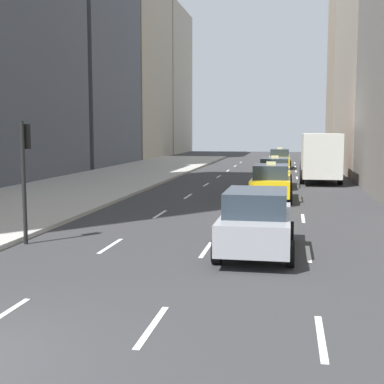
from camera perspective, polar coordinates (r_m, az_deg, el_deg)
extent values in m
cube|color=#ADAAA3|center=(35.68, -9.10, 1.25)|extent=(8.00, 66.00, 0.15)
cube|color=white|center=(10.42, -19.70, -12.36)|extent=(0.12, 2.00, 0.01)
cube|color=white|center=(15.70, -8.67, -5.70)|extent=(0.12, 2.00, 0.01)
cube|color=white|center=(21.37, -3.44, -2.38)|extent=(0.12, 2.00, 0.01)
cube|color=white|center=(27.18, -0.43, -0.45)|extent=(0.12, 2.00, 0.01)
cube|color=white|center=(33.05, 1.51, 0.79)|extent=(0.12, 2.00, 0.01)
cube|color=white|center=(38.97, 2.86, 1.66)|extent=(0.12, 2.00, 0.01)
cube|color=white|center=(44.91, 3.86, 2.30)|extent=(0.12, 2.00, 0.01)
cube|color=white|center=(50.86, 4.63, 2.79)|extent=(0.12, 2.00, 0.01)
cube|color=white|center=(56.82, 5.23, 3.17)|extent=(0.12, 2.00, 0.01)
cube|color=white|center=(9.39, -4.26, -14.10)|extent=(0.12, 2.00, 0.01)
cube|color=white|center=(15.04, 1.53, -6.17)|extent=(0.12, 2.00, 0.01)
cube|color=white|center=(20.89, 4.05, -2.59)|extent=(0.12, 2.00, 0.01)
cube|color=white|center=(26.80, 5.46, -0.58)|extent=(0.12, 2.00, 0.01)
cube|color=white|center=(32.74, 6.36, 0.70)|extent=(0.12, 2.00, 0.01)
cube|color=white|center=(38.71, 6.98, 1.59)|extent=(0.12, 2.00, 0.01)
cube|color=white|center=(44.68, 7.43, 2.24)|extent=(0.12, 2.00, 0.01)
cube|color=white|center=(50.66, 7.78, 2.73)|extent=(0.12, 2.00, 0.01)
cube|color=white|center=(56.64, 8.06, 3.12)|extent=(0.12, 2.00, 0.01)
cube|color=white|center=(9.14, 13.61, -14.86)|extent=(0.12, 2.00, 0.01)
cube|color=white|center=(14.88, 12.31, -6.45)|extent=(0.12, 2.00, 0.01)
cube|color=white|center=(20.77, 11.76, -2.76)|extent=(0.12, 2.00, 0.01)
cube|color=white|center=(26.71, 11.45, -0.71)|extent=(0.12, 2.00, 0.01)
cube|color=white|center=(32.67, 11.26, 0.60)|extent=(0.12, 2.00, 0.01)
cube|color=white|center=(38.65, 11.13, 1.50)|extent=(0.12, 2.00, 0.01)
cube|color=white|center=(44.63, 11.03, 2.16)|extent=(0.12, 2.00, 0.01)
cube|color=white|center=(50.61, 10.95, 2.67)|extent=(0.12, 2.00, 0.01)
cube|color=white|center=(56.60, 10.89, 3.07)|extent=(0.12, 2.00, 0.01)
cube|color=#4C515B|center=(38.26, -19.82, 13.31)|extent=(6.00, 16.02, 16.16)
cube|color=#4C515B|center=(52.91, -10.91, 13.35)|extent=(6.00, 14.37, 19.39)
cube|color=#A89E89|center=(67.71, -6.08, 13.66)|extent=(6.00, 15.33, 23.51)
cube|color=#A89E89|center=(82.48, -2.98, 11.67)|extent=(6.00, 14.57, 21.41)
cube|color=gray|center=(61.64, 17.37, 12.63)|extent=(6.00, 10.50, 20.35)
cube|color=yellow|center=(45.59, 12.80, 3.10)|extent=(1.80, 4.40, 0.76)
cube|color=#28333D|center=(45.29, 12.83, 3.96)|extent=(1.58, 2.29, 0.64)
cube|color=#F2E599|center=(45.27, 12.84, 4.46)|extent=(0.44, 0.20, 0.14)
cylinder|color=black|center=(46.94, 11.62, 2.76)|extent=(0.22, 0.66, 0.66)
cylinder|color=black|center=(47.02, 13.81, 2.71)|extent=(0.22, 0.66, 0.66)
cylinder|color=black|center=(44.22, 11.69, 2.53)|extent=(0.22, 0.66, 0.66)
cylinder|color=black|center=(44.30, 14.02, 2.48)|extent=(0.22, 0.66, 0.66)
cube|color=yellow|center=(25.82, 8.42, 0.68)|extent=(1.80, 4.40, 0.76)
cube|color=#28333D|center=(25.50, 8.42, 2.19)|extent=(1.58, 2.29, 0.64)
cube|color=#F2E599|center=(25.47, 8.44, 3.06)|extent=(0.44, 0.20, 0.14)
cylinder|color=black|center=(27.26, 6.61, 0.21)|extent=(0.22, 0.66, 0.66)
cylinder|color=black|center=(27.20, 10.40, 0.13)|extent=(0.22, 0.66, 0.66)
cylinder|color=black|center=(24.56, 6.19, -0.48)|extent=(0.22, 0.66, 0.66)
cylinder|color=black|center=(24.49, 10.40, -0.57)|extent=(0.22, 0.66, 0.66)
cube|color=yellow|center=(48.14, 9.33, 3.35)|extent=(1.80, 4.40, 0.76)
cube|color=#28333D|center=(47.84, 9.34, 4.17)|extent=(1.58, 2.29, 0.64)
cube|color=#F2E599|center=(47.83, 9.35, 4.64)|extent=(0.44, 0.20, 0.14)
cylinder|color=black|center=(49.55, 8.31, 3.01)|extent=(0.22, 0.66, 0.66)
cylinder|color=black|center=(49.52, 10.39, 2.97)|extent=(0.22, 0.66, 0.66)
cylinder|color=black|center=(46.82, 8.19, 2.82)|extent=(0.22, 0.66, 0.66)
cylinder|color=black|center=(46.79, 10.39, 2.77)|extent=(0.22, 0.66, 0.66)
cube|color=yellow|center=(32.10, 8.80, 1.81)|extent=(1.80, 4.40, 0.76)
cube|color=#28333D|center=(31.78, 8.81, 3.03)|extent=(1.58, 2.29, 0.64)
cube|color=#F2E599|center=(31.76, 8.82, 3.73)|extent=(0.44, 0.20, 0.14)
cylinder|color=black|center=(33.52, 7.32, 1.38)|extent=(0.22, 0.66, 0.66)
cylinder|color=black|center=(33.48, 10.40, 1.32)|extent=(0.22, 0.66, 0.66)
cylinder|color=black|center=(30.81, 7.05, 0.93)|extent=(0.22, 0.66, 0.66)
cylinder|color=black|center=(30.76, 10.40, 0.86)|extent=(0.22, 0.66, 0.66)
cube|color=#9EA0A5|center=(14.65, 6.90, -3.70)|extent=(1.80, 4.50, 0.78)
cube|color=#28333D|center=(14.27, 6.88, -1.07)|extent=(1.58, 2.34, 0.64)
cylinder|color=black|center=(16.16, 3.99, -4.11)|extent=(0.22, 0.66, 0.66)
cylinder|color=black|center=(16.07, 10.40, -4.27)|extent=(0.22, 0.66, 0.66)
cylinder|color=black|center=(13.45, 2.66, -6.28)|extent=(0.22, 0.66, 0.66)
cylinder|color=black|center=(13.34, 10.40, -6.49)|extent=(0.22, 0.66, 0.66)
cube|color=maroon|center=(39.42, 13.20, 3.73)|extent=(2.10, 2.40, 2.10)
cube|color=#28333D|center=(40.56, 13.13, 4.23)|extent=(1.90, 0.10, 0.90)
cube|color=silver|center=(35.22, 13.54, 3.89)|extent=(2.30, 6.00, 2.70)
cylinder|color=black|center=(39.45, 11.63, 2.24)|extent=(0.28, 0.90, 0.90)
cylinder|color=black|center=(39.55, 14.68, 2.17)|extent=(0.28, 0.90, 0.90)
cylinder|color=black|center=(34.06, 11.66, 1.58)|extent=(0.28, 0.90, 0.90)
cylinder|color=black|center=(34.20, 15.52, 1.49)|extent=(0.28, 0.90, 0.90)
cylinder|color=black|center=(16.28, -17.50, 0.90)|extent=(0.12, 0.12, 3.60)
cube|color=black|center=(16.37, -17.37, 5.67)|extent=(0.24, 0.20, 0.72)
sphere|color=red|center=(16.47, -17.22, 6.48)|extent=(0.14, 0.14, 0.14)
sphere|color=#4C3F14|center=(16.47, -17.19, 5.68)|extent=(0.14, 0.14, 0.14)
sphere|color=#198C2D|center=(16.47, -17.17, 4.88)|extent=(0.14, 0.14, 0.14)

